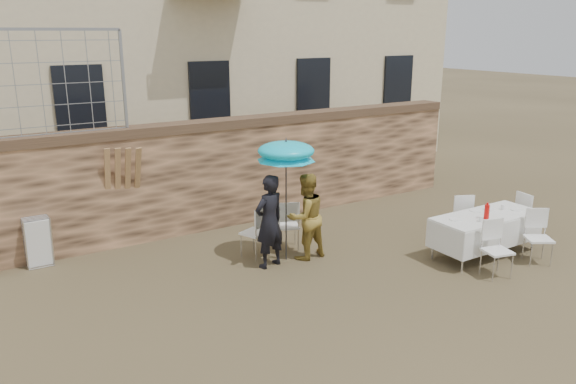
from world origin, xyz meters
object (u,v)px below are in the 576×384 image
man_suit (269,221)px  umbrella (286,155)px  couple_chair_left (254,231)px  table_chair_front_right (539,237)px  table_chair_front_left (498,250)px  woman_dress (306,216)px  chair_stack_right (37,239)px  couple_chair_right (287,224)px  banquet_table (486,217)px  table_chair_side (529,216)px  table_chair_back (459,216)px  soda_bottle (487,212)px

man_suit → umbrella: 1.18m
couple_chair_left → table_chair_front_right: same height
man_suit → table_chair_front_left: bearing=129.2°
woman_dress → chair_stack_right: woman_dress is taller
couple_chair_right → banquet_table: couple_chair_right is taller
couple_chair_right → man_suit: bearing=60.1°
man_suit → table_chair_side: bearing=150.5°
couple_chair_right → couple_chair_left: bearing=22.0°
table_chair_back → table_chair_side: size_ratio=1.00×
umbrella → table_chair_side: size_ratio=2.14×
table_chair_front_right → table_chair_back: bearing=132.4°
table_chair_back → table_chair_front_left: bearing=88.0°
chair_stack_right → table_chair_side: bearing=-23.9°
table_chair_front_right → table_chair_front_left: bearing=-148.6°
soda_bottle → table_chair_side: soda_bottle is taller
couple_chair_left → table_chair_back: same height
man_suit → banquet_table: 3.95m
couple_chair_right → banquet_table: 3.63m
umbrella → soda_bottle: umbrella is taller
soda_bottle → banquet_table: bearing=36.9°
table_chair_front_right → table_chair_side: (0.90, 0.85, 0.00)m
couple_chair_right → banquet_table: bearing=165.3°
woman_dress → chair_stack_right: 4.74m
table_chair_back → couple_chair_left: bearing=5.6°
banquet_table → soda_bottle: 0.30m
banquet_table → soda_bottle: soda_bottle is taller
umbrella → table_chair_front_right: (3.71, -2.46, -1.45)m
soda_bottle → table_chair_front_right: (0.70, -0.60, -0.43)m
banquet_table → table_chair_front_right: table_chair_front_right is taller
couple_chair_right → banquet_table: (2.91, -2.16, 0.25)m
couple_chair_left → chair_stack_right: 3.81m
table_chair_front_left → table_chair_front_right: bearing=13.8°
woman_dress → table_chair_side: (4.26, -1.51, -0.30)m
banquet_table → table_chair_side: size_ratio=2.19×
couple_chair_left → table_chair_side: same height
man_suit → table_chair_front_left: 3.84m
couple_chair_left → banquet_table: couple_chair_left is taller
couple_chair_right → banquet_table: size_ratio=0.46×
couple_chair_right → table_chair_back: 3.39m
banquet_table → table_chair_back: (0.20, 0.80, -0.25)m
woman_dress → couple_chair_right: 0.63m
woman_dress → banquet_table: bearing=146.4°
banquet_table → chair_stack_right: (-7.03, 3.84, -0.27)m
couple_chair_left → chair_stack_right: bearing=-49.1°
man_suit → chair_stack_right: bearing=-45.8°
umbrella → table_chair_back: (3.41, -0.91, -1.45)m
table_chair_back → chair_stack_right: 7.84m
soda_bottle → man_suit: bearing=152.7°
woman_dress → table_chair_side: size_ratio=1.64×
man_suit → soda_bottle: 3.84m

